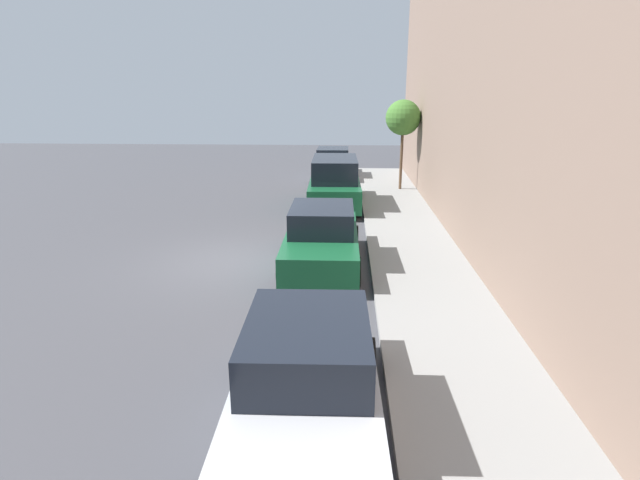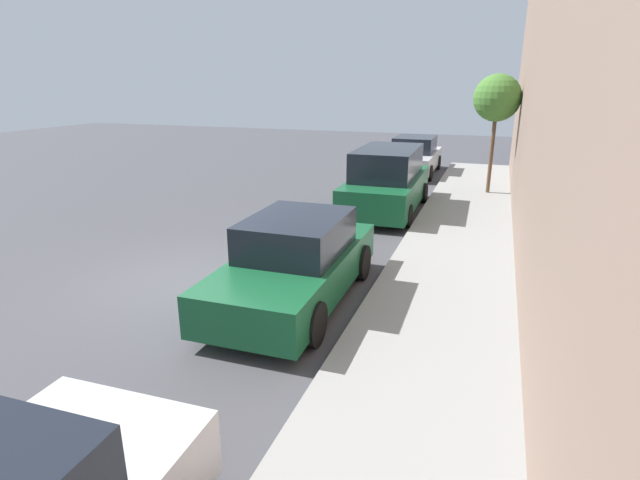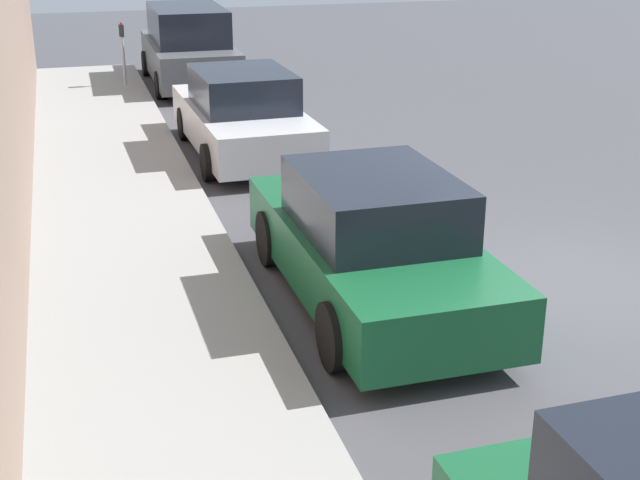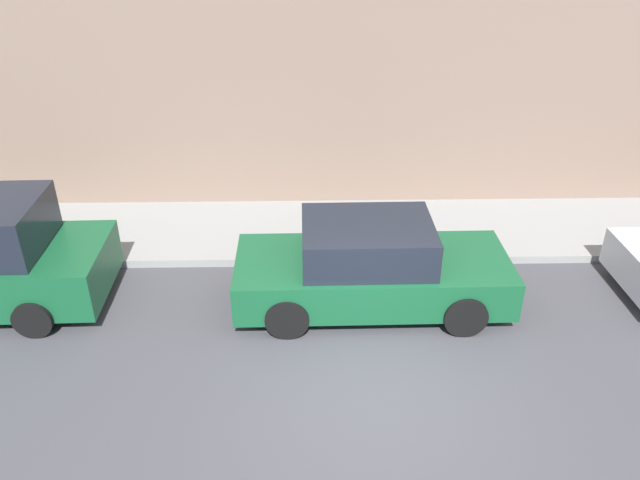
% 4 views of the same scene
% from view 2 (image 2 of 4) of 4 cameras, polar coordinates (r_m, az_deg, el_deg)
% --- Properties ---
extents(ground_plane, '(60.00, 60.00, 0.00)m').
position_cam_2_polar(ground_plane, '(10.23, -14.33, -4.60)').
color(ground_plane, '#424247').
extents(sidewalk, '(2.52, 32.00, 0.15)m').
position_cam_2_polar(sidewalk, '(8.67, 13.25, -8.18)').
color(sidewalk, gray).
rests_on(sidewalk, ground_plane).
extents(parked_sedan_third, '(1.92, 4.52, 1.54)m').
position_cam_2_polar(parked_sedan_third, '(8.86, -2.78, -2.55)').
color(parked_sedan_third, '#14512D').
rests_on(parked_sedan_third, ground_plane).
extents(parked_minivan_fourth, '(2.02, 4.94, 1.90)m').
position_cam_2_polar(parked_minivan_fourth, '(15.13, 7.65, 6.70)').
color(parked_minivan_fourth, '#14512D').
rests_on(parked_minivan_fourth, ground_plane).
extents(parked_sedan_fifth, '(1.92, 4.51, 1.54)m').
position_cam_2_polar(parked_sedan_fifth, '(21.69, 10.69, 9.38)').
color(parked_sedan_fifth, '#B7BABF').
rests_on(parked_sedan_fifth, ground_plane).
extents(street_tree, '(1.51, 1.51, 3.86)m').
position_cam_2_polar(street_tree, '(17.65, 19.59, 14.99)').
color(street_tree, brown).
rests_on(street_tree, sidewalk).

